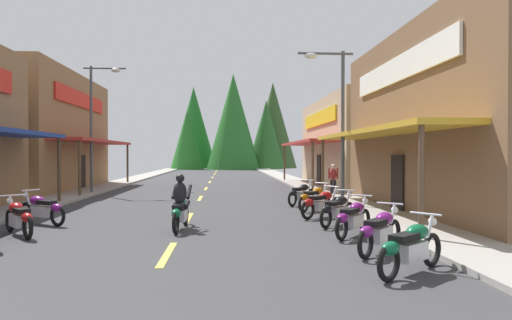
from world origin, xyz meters
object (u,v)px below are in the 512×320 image
Objects in this scene: motorcycle_parked_right_0 at (411,247)px; motorcycle_parked_right_3 at (337,209)px; motorcycle_parked_right_4 at (322,203)px; motorcycle_parked_right_1 at (380,230)px; streetlamp_right at (334,106)px; rider_cruising_lead at (181,206)px; motorcycle_parked_right_6 at (301,193)px; streetlamp_left at (97,112)px; motorcycle_parked_left_4 at (42,208)px; motorcycle_parked_left_3 at (19,217)px; pedestrian_browsing at (333,177)px; motorcycle_parked_right_5 at (314,198)px; motorcycle_parked_right_2 at (353,218)px.

motorcycle_parked_right_0 is 5.42m from motorcycle_parked_right_3.
motorcycle_parked_right_1 is at bearing -128.56° from motorcycle_parked_right_4.
streetlamp_right reaches higher than rider_cruising_lead.
motorcycle_parked_right_4 and motorcycle_parked_right_6 have the same top height.
rider_cruising_lead is (5.53, -11.61, -3.73)m from streetlamp_left.
motorcycle_parked_left_4 is at bearing 126.16° from motorcycle_parked_right_3.
motorcycle_parked_left_3 is (-8.54, -2.83, 0.00)m from motorcycle_parked_right_4.
pedestrian_browsing reaches higher than rider_cruising_lead.
motorcycle_parked_right_5 is at bearing -134.99° from streetlamp_right.
motorcycle_parked_right_5 is 1.96m from motorcycle_parked_right_6.
rider_cruising_lead reaches higher than motorcycle_parked_right_4.
motorcycle_parked_right_5 is (0.12, 1.81, 0.00)m from motorcycle_parked_right_4.
motorcycle_parked_right_0 is (-1.06, -9.90, -3.57)m from streetlamp_right.
motorcycle_parked_right_0 is at bearing -133.23° from rider_cruising_lead.
motorcycle_parked_right_6 is 0.80× the size of rider_cruising_lead.
pedestrian_browsing is (2.17, 9.47, 0.45)m from motorcycle_parked_right_3.
motorcycle_parked_right_0 is at bearing -58.81° from streetlamp_left.
motorcycle_parked_right_1 is at bearing -136.26° from motorcycle_parked_right_5.
motorcycle_parked_right_5 is 9.25m from motorcycle_parked_left_4.
motorcycle_parked_right_1 and motorcycle_parked_right_4 have the same top height.
motorcycle_parked_left_4 is at bearing 151.26° from motorcycle_parked_right_5.
motorcycle_parked_left_4 is 1.13× the size of pedestrian_browsing.
motorcycle_parked_right_6 is at bearing -118.01° from motorcycle_parked_left_4.
motorcycle_parked_right_1 is 9.88m from motorcycle_parked_left_4.
pedestrian_browsing is (12.28, -1.70, -3.44)m from streetlamp_left.
motorcycle_parked_right_1 is 0.96× the size of motorcycle_parked_right_4.
rider_cruising_lead is at bearing -177.12° from motorcycle_parked_right_6.
pedestrian_browsing is (2.16, 5.97, 0.45)m from motorcycle_parked_right_5.
motorcycle_parked_right_3 is (0.07, 5.42, 0.00)m from motorcycle_parked_right_0.
streetlamp_right is at bearing -90.09° from motorcycle_parked_right_6.
pedestrian_browsing is (2.20, 13.21, 0.45)m from motorcycle_parked_right_1.
motorcycle_parked_left_4 is at bearing 105.42° from motorcycle_parked_right_1.
motorcycle_parked_right_4 is 1.81m from motorcycle_parked_right_5.
pedestrian_browsing is (10.83, 10.61, 0.45)m from motorcycle_parked_left_3.
motorcycle_parked_right_4 is (-0.08, 3.46, 0.00)m from motorcycle_parked_right_2.
motorcycle_parked_right_6 is at bearing 43.25° from motorcycle_parked_right_1.
motorcycle_parked_right_4 is at bearing -139.83° from motorcycle_parked_right_5.
streetlamp_left is 13.39m from rider_cruising_lead.
streetlamp_left is 16.86m from motorcycle_parked_right_2.
pedestrian_browsing is at bearing -7.89° from streetlamp_left.
motorcycle_parked_left_3 is at bearing -149.77° from streetlamp_right.
streetlamp_right is 3.78× the size of motorcycle_parked_right_1.
rider_cruising_lead is (-4.42, -5.88, 0.17)m from motorcycle_parked_right_6.
motorcycle_parked_right_0 is at bearing -139.73° from motorcycle_parked_right_6.
motorcycle_parked_right_5 is 9.83m from motorcycle_parked_left_3.
streetlamp_left is 12.99m from motorcycle_parked_left_3.
motorcycle_parked_right_1 is 5.63m from rider_cruising_lead.
motorcycle_parked_right_5 is at bearing -129.18° from motorcycle_parked_left_4.
motorcycle_parked_right_2 is 1.06× the size of pedestrian_browsing.
motorcycle_parked_right_1 is 9.01m from motorcycle_parked_left_3.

